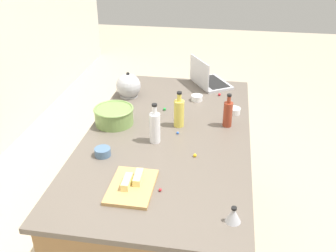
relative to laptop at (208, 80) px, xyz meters
name	(u,v)px	position (x,y,z in m)	size (l,w,h in m)	color
ground_plane	(168,241)	(-0.80, 0.18, -0.95)	(12.00, 12.00, 0.00)	#B7A88E
island_counter	(168,191)	(-0.80, 0.18, -0.50)	(1.81, 0.98, 0.90)	olive
laptop	(208,80)	(0.00, 0.00, 0.00)	(0.38, 0.36, 0.22)	#B7B7BC
mixing_bowl_large	(114,115)	(-0.73, 0.54, 0.01)	(0.25, 0.25, 0.11)	#72934C
bottle_vinegar	(155,127)	(-0.90, 0.24, 0.05)	(0.06, 0.06, 0.24)	white
bottle_soy	(228,113)	(-0.64, -0.17, 0.04)	(0.06, 0.06, 0.22)	maroon
bottle_oil	(179,112)	(-0.69, 0.13, 0.05)	(0.06, 0.06, 0.23)	#DBC64C
kettle	(129,86)	(-0.30, 0.55, 0.03)	(0.21, 0.18, 0.20)	#ADADB2
cutting_board	(132,187)	(-1.35, 0.27, -0.04)	(0.30, 0.21, 0.02)	tan
butter_stick_left	(138,177)	(-1.31, 0.25, -0.01)	(0.11, 0.04, 0.04)	#F4E58C
butter_stick_right	(127,182)	(-1.35, 0.29, -0.01)	(0.11, 0.04, 0.04)	#F4E58C
ramekin_small	(197,98)	(-0.30, 0.06, -0.03)	(0.08, 0.08, 0.04)	white
ramekin_medium	(103,152)	(-1.10, 0.50, -0.02)	(0.09, 0.09, 0.04)	slate
ramekin_wide	(234,111)	(-0.46, -0.21, -0.03)	(0.08, 0.08, 0.04)	white
kitchen_timer	(233,215)	(-1.51, -0.22, -0.01)	(0.07, 0.07, 0.08)	#B2B2B7
candy_0	(160,190)	(-1.35, 0.13, -0.04)	(0.02, 0.02, 0.02)	red
candy_1	(219,94)	(-0.19, -0.10, -0.04)	(0.02, 0.02, 0.02)	red
candy_2	(165,109)	(-0.49, 0.26, -0.04)	(0.02, 0.02, 0.02)	green
candy_3	(195,155)	(-1.03, -0.01, -0.04)	(0.02, 0.02, 0.02)	yellow
candy_4	(178,133)	(-0.80, 0.12, -0.04)	(0.02, 0.02, 0.02)	blue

